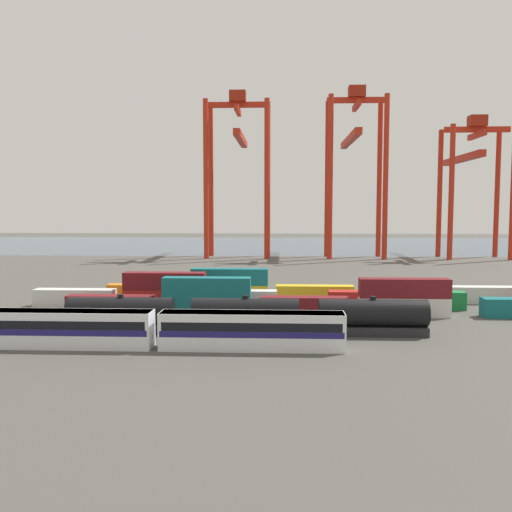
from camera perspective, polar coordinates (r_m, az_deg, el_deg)
name	(u,v)px	position (r m, az deg, el deg)	size (l,w,h in m)	color
ground_plane	(315,279)	(116.45, 6.01, -2.37)	(420.00, 420.00, 0.00)	#4C4944
harbour_water	(299,245)	(225.34, 4.41, 1.15)	(400.00, 110.00, 0.01)	#384C60
passenger_train	(156,328)	(59.91, -10.14, -7.25)	(39.33, 3.14, 3.90)	silver
freight_tank_row	(245,315)	(65.54, -1.09, -6.09)	(41.98, 3.09, 4.55)	#232326
shipping_container_0	(111,305)	(80.51, -14.61, -4.82)	(12.10, 2.44, 2.60)	maroon
shipping_container_1	(207,305)	(77.60, -5.04, -5.04)	(12.10, 2.44, 2.60)	#146066
shipping_container_2	(207,287)	(77.20, -5.06, -3.14)	(12.10, 2.44, 2.60)	#146066
shipping_container_3	(305,306)	(76.97, 4.98, -5.12)	(12.10, 2.44, 2.60)	maroon
shipping_container_4	(404,307)	(78.67, 14.86, -5.05)	(12.10, 2.44, 2.60)	silver
shipping_container_5	(404,288)	(78.27, 14.90, -3.18)	(12.10, 2.44, 2.60)	maroon
shipping_container_6	(505,308)	(82.56, 24.07, -4.85)	(6.04, 2.44, 2.60)	#146066
shipping_container_10	(75,298)	(88.14, -18.00, -4.07)	(12.10, 2.44, 2.60)	silver
shipping_container_11	(165,298)	(84.31, -9.29, -4.29)	(12.10, 2.44, 2.60)	#AD211C
shipping_container_12	(165,281)	(83.94, -9.31, -2.54)	(12.10, 2.44, 2.60)	maroon
shipping_container_13	(256,299)	(82.58, 0.02, -4.42)	(6.04, 2.44, 2.60)	silver
shipping_container_14	(349,300)	(83.08, 9.47, -4.43)	(6.04, 2.44, 2.60)	#AD211C
shipping_container_15	(443,300)	(85.76, 18.57, -4.33)	(6.04, 2.44, 2.60)	#197538
shipping_container_18	(146,292)	(90.72, -11.17, -3.67)	(12.10, 2.44, 2.60)	orange
shipping_container_19	(230,293)	(88.48, -2.70, -3.80)	(12.10, 2.44, 2.60)	gold
shipping_container_20	(230,277)	(88.13, -2.71, -2.13)	(12.10, 2.44, 2.60)	#146066
shipping_container_21	(315,294)	(88.25, 6.00, -3.84)	(12.10, 2.44, 2.60)	gold
shipping_container_22	(401,294)	(90.02, 14.55, -3.80)	(12.10, 2.44, 2.60)	slate
shipping_container_23	(488,295)	(93.69, 22.60, -3.69)	(12.10, 2.44, 2.60)	silver
gantry_crane_west	(239,157)	(170.75, -1.80, 10.03)	(19.20, 36.12, 49.05)	red
gantry_crane_central	(354,156)	(172.30, 10.02, 10.06)	(17.33, 39.95, 50.11)	red
gantry_crane_east	(472,171)	(179.44, 21.21, 8.06)	(18.76, 37.37, 41.44)	red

